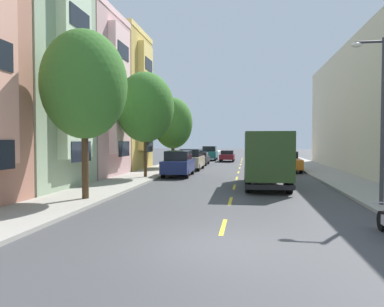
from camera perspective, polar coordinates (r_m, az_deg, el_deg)
ground_plane at (r=39.64m, az=7.46°, el=-1.91°), size 160.00×160.00×0.00m
sidewalk_left at (r=38.44m, az=-3.24°, el=-1.91°), size 3.20×120.00×0.14m
sidewalk_right at (r=38.17m, az=18.13°, el=-2.04°), size 3.20×120.00×0.14m
lane_centerline_dashes at (r=34.16m, az=7.29°, el=-2.54°), size 0.14×47.20×0.01m
townhouse_third_rose at (r=30.64m, az=-23.91°, el=7.77°), size 14.56×6.75×12.16m
townhouse_fourth_mustard at (r=35.93m, az=-15.43°, el=7.46°), size 10.93×6.75×12.71m
street_tree_nearest at (r=17.21m, az=-16.32°, el=10.17°), size 3.78×3.78×7.46m
street_tree_second at (r=26.34m, az=-7.27°, el=7.12°), size 4.09×4.09×7.40m
street_tree_third at (r=35.78m, az=-2.98°, el=4.72°), size 3.81×3.81×6.73m
street_lamp at (r=16.62m, az=26.95°, el=6.25°), size 1.35×0.28×6.67m
delivery_box_truck at (r=21.96m, az=11.32°, el=-0.32°), size 2.51×7.82×3.18m
parked_suv_navy at (r=27.93m, az=-2.10°, el=-1.52°), size 2.07×4.85×1.93m
parked_sedan_charcoal at (r=40.95m, az=1.25°, el=-0.72°), size 1.85×4.52×1.43m
parked_pickup_orange at (r=33.50m, az=14.65°, el=-1.27°), size 2.15×5.36×1.73m
parked_suv_teal at (r=50.41m, az=2.76°, el=0.07°), size 2.02×4.83×1.93m
parked_pickup_black at (r=57.57m, az=12.09°, el=0.12°), size 2.05×5.32×1.73m
parked_sedan_red at (r=47.57m, az=12.72°, el=-0.38°), size 1.84×4.51×1.43m
parked_wagon_white at (r=41.99m, az=13.27°, el=-0.63°), size 1.87×4.72×1.50m
parked_suv_champagne at (r=33.99m, az=-0.08°, el=-0.88°), size 1.95×4.80×1.93m
moving_burgundy_sedan at (r=47.63m, az=5.48°, el=-0.33°), size 1.80×4.50×1.43m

